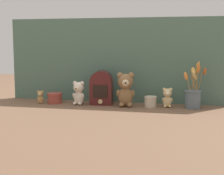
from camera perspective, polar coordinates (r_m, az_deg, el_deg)
name	(u,v)px	position (r m, az deg, el deg)	size (l,w,h in m)	color
ground_plane	(111,106)	(2.36, -0.11, -3.03)	(4.00, 4.00, 0.00)	brown
backdrop_wall	(116,60)	(2.49, 0.74, 4.54)	(1.62, 0.02, 0.61)	#4C6B5B
teddy_bear_large	(125,89)	(2.31, 2.26, -0.21)	(0.13, 0.12, 0.23)	olive
teddy_bear_medium	(79,92)	(2.39, -5.59, -0.83)	(0.09, 0.08, 0.17)	beige
teddy_bear_small	(167,97)	(2.32, 9.20, -1.60)	(0.07, 0.07, 0.13)	#DBBC84
teddy_bear_tiny	(40,96)	(2.51, -11.83, -1.47)	(0.05, 0.05, 0.09)	tan
flower_vase	(193,94)	(2.32, 13.35, -1.13)	(0.16, 0.18, 0.31)	slate
vintage_radio	(101,87)	(2.41, -1.78, 0.01)	(0.17, 0.14, 0.23)	#4C1919
decorative_tin_tall	(55,98)	(2.49, -9.48, -1.74)	(0.11, 0.11, 0.07)	#993D33
decorative_tin_short	(150,102)	(2.32, 6.39, -2.34)	(0.08, 0.08, 0.07)	beige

